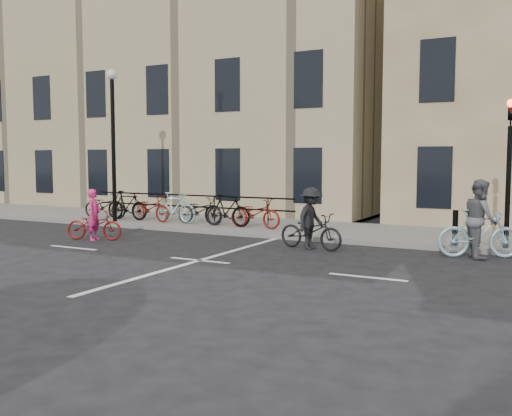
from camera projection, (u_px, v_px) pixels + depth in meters
The scene contains 10 objects.
ground at pixel (200, 261), 13.22m from camera, with size 120.00×120.00×0.00m, color black.
sidewalk at pixel (199, 223), 20.36m from camera, with size 46.00×4.00×0.15m, color slate.
building_west at pixel (193, 102), 28.41m from camera, with size 20.00×10.00×10.00m, color tan.
traffic_light at pixel (509, 155), 13.93m from camera, with size 0.18×0.30×3.90m.
lamp_post at pixel (113, 126), 19.82m from camera, with size 0.36×0.36×5.28m.
bollard_east at pixel (455, 228), 14.57m from camera, with size 0.14×0.14×0.90m, color black.
parked_bikes at pixel (175, 208), 19.63m from camera, with size 8.30×1.23×1.05m.
cyclist_pink at pixel (94, 222), 16.52m from camera, with size 1.76×1.08×1.48m.
cyclist_grey at pixel (480, 226), 13.52m from camera, with size 2.01×1.25×1.88m.
cyclist_dark at pixel (311, 225), 14.84m from camera, with size 1.89×1.12×1.62m.
Camera 1 is at (7.28, -10.93, 2.37)m, focal length 40.00 mm.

